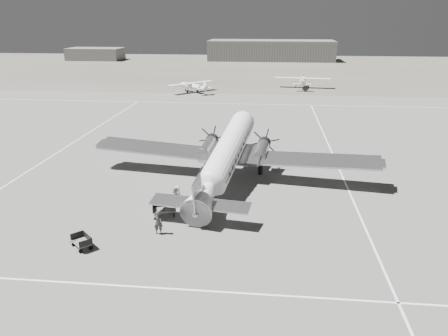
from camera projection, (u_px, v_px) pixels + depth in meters
ground at (208, 192)px, 37.05m from camera, size 260.00×260.00×0.00m
taxi_line_near at (172, 289)px, 23.89m from camera, size 60.00×0.15×0.01m
taxi_line_right at (352, 198)px, 35.87m from camera, size 0.15×80.00×0.01m
taxi_line_left at (59, 152)px, 48.20m from camera, size 0.15×60.00×0.01m
taxi_line_horizon at (240, 104)px, 74.63m from camera, size 90.00×0.15×0.01m
grass_infield at (253, 68)px, 126.31m from camera, size 260.00×90.00×0.01m
hangar_main at (271, 50)px, 148.22m from camera, size 42.00×14.00×6.60m
shed_secondary at (95, 54)px, 149.82m from camera, size 18.00×10.00×4.00m
dc3_airliner at (226, 157)px, 38.06m from camera, size 29.14×22.18×5.10m
light_plane_left at (193, 87)px, 85.44m from camera, size 13.06×13.14×2.12m
light_plane_right at (302, 82)px, 90.61m from camera, size 12.40×10.46×2.39m
baggage_cart_near at (164, 209)px, 32.56m from camera, size 2.09×1.70×1.03m
baggage_cart_far at (82, 242)px, 28.02m from camera, size 1.82×1.81×0.85m
ground_crew at (158, 222)px, 29.71m from camera, size 0.68×0.50×1.71m
ramp_agent at (176, 197)px, 33.98m from camera, size 0.95×1.02×1.67m
passenger at (178, 195)px, 34.32m from camera, size 0.61×0.85×1.61m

